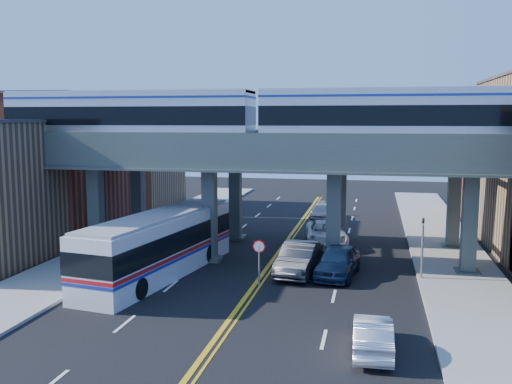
{
  "coord_description": "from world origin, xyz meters",
  "views": [
    {
      "loc": [
        6.39,
        -27.09,
        9.23
      ],
      "look_at": [
        -0.98,
        8.31,
        4.57
      ],
      "focal_mm": 40.0,
      "sensor_mm": 36.0,
      "label": 1
    }
  ],
  "objects_px": {
    "transit_bus": "(159,245)",
    "car_lane_a": "(338,261)",
    "traffic_signal": "(423,241)",
    "car_parked_curb": "(373,335)",
    "car_lane_c": "(326,234)",
    "transit_train": "(397,116)",
    "car_lane_b": "(299,259)",
    "car_lane_d": "(322,212)",
    "stop_sign": "(259,255)"
  },
  "relations": [
    {
      "from": "car_lane_a",
      "to": "car_lane_d",
      "type": "xyz_separation_m",
      "value": [
        -2.62,
        19.0,
        -0.19
      ]
    },
    {
      "from": "car_lane_c",
      "to": "stop_sign",
      "type": "bearing_deg",
      "value": -112.03
    },
    {
      "from": "car_lane_a",
      "to": "car_lane_d",
      "type": "relative_size",
      "value": 1.07
    },
    {
      "from": "transit_train",
      "to": "stop_sign",
      "type": "relative_size",
      "value": 19.12
    },
    {
      "from": "car_parked_curb",
      "to": "car_lane_b",
      "type": "bearing_deg",
      "value": -69.85
    },
    {
      "from": "car_lane_c",
      "to": "car_parked_curb",
      "type": "height_order",
      "value": "car_lane_c"
    },
    {
      "from": "traffic_signal",
      "to": "car_parked_curb",
      "type": "relative_size",
      "value": 0.94
    },
    {
      "from": "car_lane_b",
      "to": "car_lane_d",
      "type": "xyz_separation_m",
      "value": [
        -0.34,
        18.91,
        -0.21
      ]
    },
    {
      "from": "transit_train",
      "to": "car_lane_b",
      "type": "distance_m",
      "value": 10.3
    },
    {
      "from": "car_lane_a",
      "to": "car_parked_curb",
      "type": "distance_m",
      "value": 11.01
    },
    {
      "from": "car_lane_b",
      "to": "car_parked_curb",
      "type": "height_order",
      "value": "car_lane_b"
    },
    {
      "from": "car_lane_c",
      "to": "transit_train",
      "type": "bearing_deg",
      "value": -60.59
    },
    {
      "from": "traffic_signal",
      "to": "transit_bus",
      "type": "distance_m",
      "value": 15.25
    },
    {
      "from": "stop_sign",
      "to": "traffic_signal",
      "type": "bearing_deg",
      "value": 18.63
    },
    {
      "from": "traffic_signal",
      "to": "transit_bus",
      "type": "bearing_deg",
      "value": -172.42
    },
    {
      "from": "stop_sign",
      "to": "transit_bus",
      "type": "distance_m",
      "value": 6.29
    },
    {
      "from": "car_lane_b",
      "to": "transit_bus",
      "type": "bearing_deg",
      "value": -160.86
    },
    {
      "from": "transit_train",
      "to": "car_parked_curb",
      "type": "height_order",
      "value": "transit_train"
    },
    {
      "from": "transit_train",
      "to": "car_lane_a",
      "type": "height_order",
      "value": "transit_train"
    },
    {
      "from": "stop_sign",
      "to": "transit_bus",
      "type": "xyz_separation_m",
      "value": [
        -6.21,
        0.99,
        0.06
      ]
    },
    {
      "from": "transit_train",
      "to": "car_lane_d",
      "type": "bearing_deg",
      "value": 109.09
    },
    {
      "from": "traffic_signal",
      "to": "car_parked_curb",
      "type": "xyz_separation_m",
      "value": [
        -2.7,
        -10.89,
        -1.58
      ]
    },
    {
      "from": "stop_sign",
      "to": "car_parked_curb",
      "type": "distance_m",
      "value": 10.09
    },
    {
      "from": "transit_train",
      "to": "car_lane_c",
      "type": "height_order",
      "value": "transit_train"
    },
    {
      "from": "car_lane_b",
      "to": "car_lane_d",
      "type": "distance_m",
      "value": 18.92
    },
    {
      "from": "car_lane_d",
      "to": "transit_bus",
      "type": "bearing_deg",
      "value": -110.11
    },
    {
      "from": "stop_sign",
      "to": "car_lane_d",
      "type": "distance_m",
      "value": 22.0
    },
    {
      "from": "car_lane_c",
      "to": "car_parked_curb",
      "type": "relative_size",
      "value": 1.44
    },
    {
      "from": "stop_sign",
      "to": "car_lane_a",
      "type": "height_order",
      "value": "stop_sign"
    },
    {
      "from": "traffic_signal",
      "to": "car_lane_b",
      "type": "distance_m",
      "value": 7.19
    },
    {
      "from": "transit_train",
      "to": "traffic_signal",
      "type": "bearing_deg",
      "value": -52.33
    },
    {
      "from": "car_lane_c",
      "to": "car_parked_curb",
      "type": "bearing_deg",
      "value": -87.58
    },
    {
      "from": "traffic_signal",
      "to": "car_lane_c",
      "type": "xyz_separation_m",
      "value": [
        -6.11,
        8.01,
        -1.43
      ]
    },
    {
      "from": "car_lane_b",
      "to": "car_lane_c",
      "type": "bearing_deg",
      "value": 88.23
    },
    {
      "from": "car_lane_d",
      "to": "transit_train",
      "type": "bearing_deg",
      "value": -70.81
    },
    {
      "from": "stop_sign",
      "to": "car_lane_c",
      "type": "height_order",
      "value": "stop_sign"
    },
    {
      "from": "transit_bus",
      "to": "car_lane_b",
      "type": "height_order",
      "value": "transit_bus"
    },
    {
      "from": "transit_bus",
      "to": "car_lane_a",
      "type": "bearing_deg",
      "value": -70.36
    },
    {
      "from": "stop_sign",
      "to": "car_lane_c",
      "type": "xyz_separation_m",
      "value": [
        2.79,
        11.01,
        -0.89
      ]
    },
    {
      "from": "car_lane_b",
      "to": "car_lane_c",
      "type": "relative_size",
      "value": 0.89
    },
    {
      "from": "traffic_signal",
      "to": "car_lane_a",
      "type": "height_order",
      "value": "traffic_signal"
    },
    {
      "from": "car_lane_a",
      "to": "car_lane_c",
      "type": "bearing_deg",
      "value": 106.93
    },
    {
      "from": "transit_train",
      "to": "car_lane_c",
      "type": "relative_size",
      "value": 8.0
    },
    {
      "from": "car_lane_a",
      "to": "car_lane_b",
      "type": "relative_size",
      "value": 0.95
    },
    {
      "from": "car_lane_c",
      "to": "car_lane_a",
      "type": "bearing_deg",
      "value": -88.47
    },
    {
      "from": "transit_bus",
      "to": "car_lane_b",
      "type": "distance_m",
      "value": 8.35
    },
    {
      "from": "car_parked_curb",
      "to": "car_lane_c",
      "type": "bearing_deg",
      "value": -81.43
    },
    {
      "from": "stop_sign",
      "to": "transit_bus",
      "type": "bearing_deg",
      "value": 170.95
    },
    {
      "from": "stop_sign",
      "to": "car_lane_c",
      "type": "bearing_deg",
      "value": 75.77
    },
    {
      "from": "car_lane_b",
      "to": "car_lane_c",
      "type": "distance_m",
      "value": 8.06
    }
  ]
}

